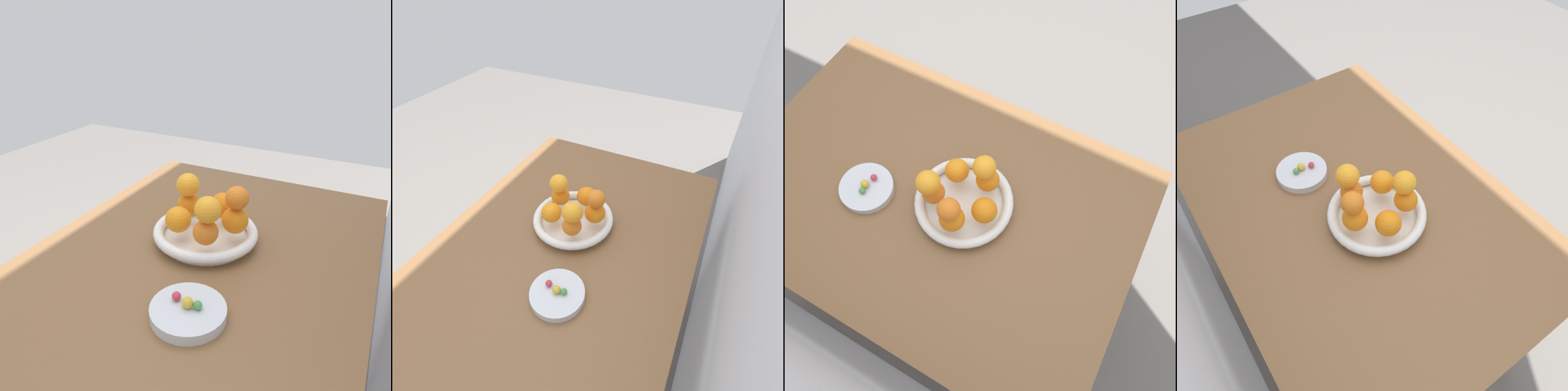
{
  "view_description": "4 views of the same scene",
  "coord_description": "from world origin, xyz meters",
  "views": [
    {
      "loc": [
        0.64,
        0.33,
        1.25
      ],
      "look_at": [
        -0.11,
        -0.05,
        0.85
      ],
      "focal_mm": 35.0,
      "sensor_mm": 36.0,
      "label": 1
    },
    {
      "loc": [
        0.52,
        0.33,
        1.46
      ],
      "look_at": [
        -0.12,
        0.02,
        0.86
      ],
      "focal_mm": 28.0,
      "sensor_mm": 36.0,
      "label": 2
    },
    {
      "loc": [
        -0.33,
        0.33,
        1.66
      ],
      "look_at": [
        -0.13,
        -0.03,
        0.81
      ],
      "focal_mm": 35.0,
      "sensor_mm": 36.0,
      "label": 3
    },
    {
      "loc": [
        -0.57,
        0.33,
        1.56
      ],
      "look_at": [
        -0.07,
        -0.02,
        0.81
      ],
      "focal_mm": 35.0,
      "sensor_mm": 36.0,
      "label": 4
    }
  ],
  "objects": [
    {
      "name": "candy_ball_2",
      "position": [
        0.16,
        0.09,
        0.77
      ],
      "size": [
        0.02,
        0.02,
        0.02
      ],
      "primitive_type": "sphere",
      "color": "#4C9947",
      "rests_on": "candy_dish"
    },
    {
      "name": "orange_1",
      "position": [
        -0.16,
        -0.0,
        0.81
      ],
      "size": [
        0.06,
        0.06,
        0.06
      ],
      "primitive_type": "sphere",
      "color": "orange",
      "rests_on": "fruit_bowl"
    },
    {
      "name": "candy_dish",
      "position": [
        0.16,
        0.07,
        0.75
      ],
      "size": [
        0.14,
        0.14,
        0.02
      ],
      "primitive_type": "cylinder",
      "color": "silver",
      "rests_on": "dining_table"
    },
    {
      "name": "orange_5",
      "position": [
        -0.1,
        0.06,
        0.87
      ],
      "size": [
        0.06,
        0.06,
        0.06
      ],
      "primitive_type": "sphere",
      "color": "orange",
      "rests_on": "orange_0"
    },
    {
      "name": "candy_ball_0",
      "position": [
        0.16,
        0.07,
        0.77
      ],
      "size": [
        0.02,
        0.02,
        0.02
      ],
      "primitive_type": "sphere",
      "color": "gold",
      "rests_on": "candy_dish"
    },
    {
      "name": "orange_3",
      "position": [
        -0.05,
        -0.06,
        0.81
      ],
      "size": [
        0.06,
        0.06,
        0.06
      ],
      "primitive_type": "sphere",
      "color": "orange",
      "rests_on": "fruit_bowl"
    },
    {
      "name": "candy_ball_3",
      "position": [
        0.16,
        0.07,
        0.77
      ],
      "size": [
        0.01,
        0.01,
        0.01
      ],
      "primitive_type": "sphere",
      "color": "#472819",
      "rests_on": "candy_dish"
    },
    {
      "name": "orange_7",
      "position": [
        -0.02,
        0.02,
        0.87
      ],
      "size": [
        0.06,
        0.06,
        0.06
      ],
      "primitive_type": "sphere",
      "color": "orange",
      "rests_on": "orange_4"
    },
    {
      "name": "orange_6",
      "position": [
        -0.12,
        -0.08,
        0.87
      ],
      "size": [
        0.06,
        0.06,
        0.06
      ],
      "primitive_type": "sphere",
      "color": "orange",
      "rests_on": "orange_2"
    },
    {
      "name": "dining_table",
      "position": [
        0.0,
        0.0,
        0.65
      ],
      "size": [
        1.1,
        0.76,
        0.74
      ],
      "color": "brown",
      "rests_on": "ground_plane"
    },
    {
      "name": "orange_4",
      "position": [
        -0.02,
        0.02,
        0.81
      ],
      "size": [
        0.06,
        0.06,
        0.06
      ],
      "primitive_type": "sphere",
      "color": "orange",
      "rests_on": "fruit_bowl"
    },
    {
      "name": "candy_ball_1",
      "position": [
        0.15,
        0.04,
        0.77
      ],
      "size": [
        0.02,
        0.02,
        0.02
      ],
      "primitive_type": "sphere",
      "color": "#C6384C",
      "rests_on": "candy_dish"
    },
    {
      "name": "ground_plane",
      "position": [
        0.0,
        0.0,
        0.0
      ],
      "size": [
        6.0,
        6.0,
        0.0
      ],
      "primitive_type": "plane",
      "color": "slate"
    },
    {
      "name": "orange_2",
      "position": [
        -0.13,
        -0.08,
        0.81
      ],
      "size": [
        0.06,
        0.06,
        0.06
      ],
      "primitive_type": "sphere",
      "color": "orange",
      "rests_on": "fruit_bowl"
    },
    {
      "name": "orange_0",
      "position": [
        -0.1,
        0.06,
        0.81
      ],
      "size": [
        0.06,
        0.06,
        0.06
      ],
      "primitive_type": "sphere",
      "color": "orange",
      "rests_on": "fruit_bowl"
    },
    {
      "name": "fruit_bowl",
      "position": [
        -0.09,
        -0.02,
        0.76
      ],
      "size": [
        0.26,
        0.26,
        0.04
      ],
      "color": "white",
      "rests_on": "dining_table"
    }
  ]
}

